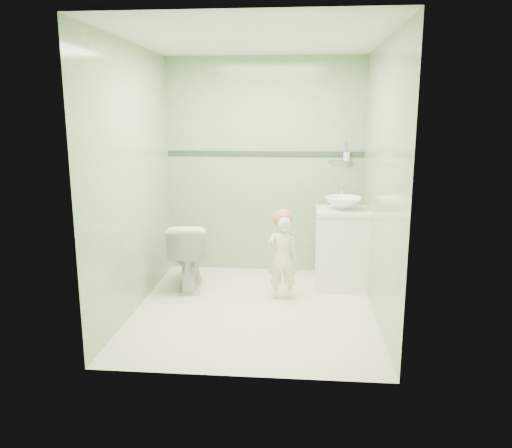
# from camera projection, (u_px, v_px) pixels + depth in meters

# --- Properties ---
(ground) EXTENTS (2.50, 2.50, 0.00)m
(ground) POSITION_uv_depth(u_px,v_px,m) (255.00, 309.00, 4.74)
(ground) COLOR silver
(ground) RESTS_ON ground
(room_shell) EXTENTS (2.50, 2.54, 2.40)m
(room_shell) POSITION_uv_depth(u_px,v_px,m) (254.00, 181.00, 4.49)
(room_shell) COLOR #7FA374
(room_shell) RESTS_ON ground
(trim_stripe) EXTENTS (2.20, 0.02, 0.05)m
(trim_stripe) POSITION_uv_depth(u_px,v_px,m) (265.00, 153.00, 5.66)
(trim_stripe) COLOR #2A4332
(trim_stripe) RESTS_ON room_shell
(vanity) EXTENTS (0.52, 0.50, 0.80)m
(vanity) POSITION_uv_depth(u_px,v_px,m) (341.00, 250.00, 5.27)
(vanity) COLOR white
(vanity) RESTS_ON ground
(counter) EXTENTS (0.54, 0.52, 0.04)m
(counter) POSITION_uv_depth(u_px,v_px,m) (343.00, 211.00, 5.18)
(counter) COLOR white
(counter) RESTS_ON vanity
(basin) EXTENTS (0.37, 0.37, 0.13)m
(basin) POSITION_uv_depth(u_px,v_px,m) (343.00, 203.00, 5.16)
(basin) COLOR white
(basin) RESTS_ON counter
(faucet) EXTENTS (0.03, 0.13, 0.18)m
(faucet) POSITION_uv_depth(u_px,v_px,m) (342.00, 193.00, 5.32)
(faucet) COLOR silver
(faucet) RESTS_ON counter
(cup_holder) EXTENTS (0.26, 0.07, 0.21)m
(cup_holder) POSITION_uv_depth(u_px,v_px,m) (346.00, 156.00, 5.53)
(cup_holder) COLOR silver
(cup_holder) RESTS_ON room_shell
(toilet) EXTENTS (0.48, 0.74, 0.70)m
(toilet) POSITION_uv_depth(u_px,v_px,m) (189.00, 255.00, 5.27)
(toilet) COLOR white
(toilet) RESTS_ON ground
(toddler) EXTENTS (0.33, 0.24, 0.83)m
(toddler) POSITION_uv_depth(u_px,v_px,m) (282.00, 258.00, 4.93)
(toddler) COLOR white
(toddler) RESTS_ON ground
(hair_cap) EXTENTS (0.19, 0.19, 0.19)m
(hair_cap) POSITION_uv_depth(u_px,v_px,m) (283.00, 219.00, 4.87)
(hair_cap) COLOR #B46540
(hair_cap) RESTS_ON toddler
(teal_toothbrush) EXTENTS (0.11, 0.14, 0.08)m
(teal_toothbrush) POSITION_uv_depth(u_px,v_px,m) (291.00, 234.00, 4.75)
(teal_toothbrush) COLOR #028F8C
(teal_toothbrush) RESTS_ON toddler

